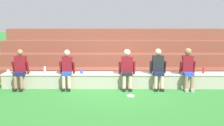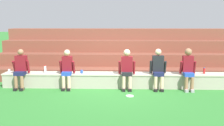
# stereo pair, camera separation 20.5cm
# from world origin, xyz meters

# --- Properties ---
(ground_plane) EXTENTS (80.00, 80.00, 0.00)m
(ground_plane) POSITION_xyz_m (0.00, 0.00, 0.00)
(ground_plane) COLOR #2D752D
(stone_seating_wall) EXTENTS (7.55, 0.59, 0.48)m
(stone_seating_wall) POSITION_xyz_m (0.00, 0.27, 0.26)
(stone_seating_wall) COLOR #A8A08E
(stone_seating_wall) RESTS_ON ground
(brick_bleachers) EXTENTS (9.38, 2.79, 1.86)m
(brick_bleachers) POSITION_xyz_m (0.00, 2.60, 0.70)
(brick_bleachers) COLOR brown
(brick_bleachers) RESTS_ON ground
(person_far_left) EXTENTS (0.54, 0.55, 1.31)m
(person_far_left) POSITION_xyz_m (-3.10, -0.02, 0.69)
(person_far_left) COLOR #996B4C
(person_far_left) RESTS_ON ground
(person_left_of_center) EXTENTS (0.50, 0.51, 1.29)m
(person_left_of_center) POSITION_xyz_m (-1.58, -0.01, 0.68)
(person_left_of_center) COLOR beige
(person_left_of_center) RESTS_ON ground
(person_center) EXTENTS (0.55, 0.50, 1.31)m
(person_center) POSITION_xyz_m (0.38, -0.01, 0.70)
(person_center) COLOR beige
(person_center) RESTS_ON ground
(person_right_of_center) EXTENTS (0.54, 0.54, 1.32)m
(person_right_of_center) POSITION_xyz_m (1.39, 0.02, 0.70)
(person_right_of_center) COLOR beige
(person_right_of_center) RESTS_ON ground
(person_far_right) EXTENTS (0.51, 0.55, 1.35)m
(person_far_right) POSITION_xyz_m (2.34, -0.02, 0.72)
(person_far_right) COLOR #996B4C
(person_far_right) RESTS_ON ground
(water_bottle_center_gap) EXTENTS (0.07, 0.07, 0.21)m
(water_bottle_center_gap) POSITION_xyz_m (2.95, 0.28, 0.58)
(water_bottle_center_gap) COLOR red
(water_bottle_center_gap) RESTS_ON stone_seating_wall
(water_bottle_mid_left) EXTENTS (0.08, 0.08, 0.25)m
(water_bottle_mid_left) POSITION_xyz_m (-2.38, 0.28, 0.60)
(water_bottle_mid_left) COLOR silver
(water_bottle_mid_left) RESTS_ON stone_seating_wall
(plastic_cup_right_end) EXTENTS (0.09, 0.09, 0.11)m
(plastic_cup_right_end) POSITION_xyz_m (-1.13, 0.22, 0.53)
(plastic_cup_right_end) COLOR blue
(plastic_cup_right_end) RESTS_ON stone_seating_wall
(plastic_cup_left_end) EXTENTS (0.08, 0.08, 0.10)m
(plastic_cup_left_end) POSITION_xyz_m (-3.63, 0.32, 0.53)
(plastic_cup_left_end) COLOR white
(plastic_cup_left_end) RESTS_ON stone_seating_wall
(frisbee) EXTENTS (0.23, 0.23, 0.02)m
(frisbee) POSITION_xyz_m (0.45, -0.81, 0.01)
(frisbee) COLOR white
(frisbee) RESTS_ON ground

